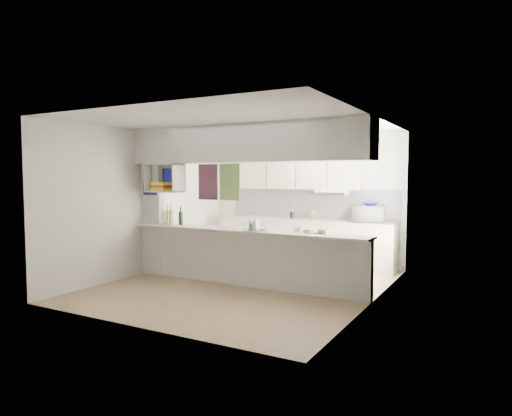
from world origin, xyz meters
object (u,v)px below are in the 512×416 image
Objects in this scene: bowl at (370,204)px; microwave at (368,214)px; dish_rack at (256,226)px; wine_bottles at (169,217)px.

microwave is at bearing 160.51° from bowl.
wine_bottles reaches higher than dish_rack.
bowl is 2.50m from dish_rack.
microwave is 1.32× the size of dish_rack.
wine_bottles is at bearing 25.49° from microwave.
wine_bottles reaches higher than microwave.
bowl is 0.51× the size of wine_bottles.
dish_rack is (-1.21, -2.17, -0.08)m from microwave.
dish_rack is (-1.24, -2.16, -0.27)m from bowl.
bowl reaches higher than dish_rack.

